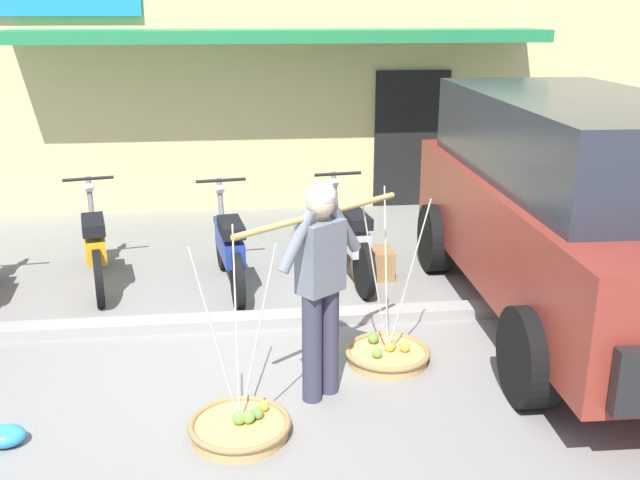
{
  "coord_description": "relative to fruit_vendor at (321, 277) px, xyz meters",
  "views": [
    {
      "loc": [
        -0.06,
        -5.54,
        2.84
      ],
      "look_at": [
        0.66,
        0.6,
        0.85
      ],
      "focal_mm": 40.36,
      "sensor_mm": 36.0,
      "label": 1
    }
  ],
  "objects": [
    {
      "name": "parked_truck",
      "position": [
        2.53,
        1.19,
        0.15
      ],
      "size": [
        2.27,
        4.86,
        2.1
      ],
      "color": "maroon",
      "rests_on": "ground"
    },
    {
      "name": "fruit_basket_right_side",
      "position": [
        0.62,
        0.49,
        -0.9
      ],
      "size": [
        0.72,
        0.72,
        1.45
      ],
      "color": "tan",
      "rests_on": "ground"
    },
    {
      "name": "motorcycle_third_in_row",
      "position": [
        -0.69,
        2.33,
        -0.52
      ],
      "size": [
        0.54,
        1.81,
        1.09
      ],
      "color": "black",
      "rests_on": "ground"
    },
    {
      "name": "motorcycle_end_of_row",
      "position": [
        0.6,
        2.49,
        -0.52
      ],
      "size": [
        0.54,
        1.82,
        1.09
      ],
      "color": "black",
      "rests_on": "ground"
    },
    {
      "name": "sidewalk_curb",
      "position": [
        -0.52,
        1.36,
        -0.93
      ],
      "size": [
        20.0,
        0.24,
        0.1
      ],
      "primitive_type": "cube",
      "color": "gray",
      "rests_on": "ground"
    },
    {
      "name": "wooden_crate",
      "position": [
        0.87,
        2.47,
        -0.82
      ],
      "size": [
        0.44,
        0.36,
        0.32
      ],
      "primitive_type": "cube",
      "color": "olive",
      "rests_on": "ground"
    },
    {
      "name": "fruit_vendor",
      "position": [
        0.0,
        0.0,
        0.0
      ],
      "size": [
        1.28,
        1.0,
        1.7
      ],
      "color": "#38384C",
      "rests_on": "ground"
    },
    {
      "name": "fruit_basket_left_side",
      "position": [
        -0.62,
        -0.48,
        -0.9
      ],
      "size": [
        0.72,
        0.72,
        1.45
      ],
      "color": "tan",
      "rests_on": "ground"
    },
    {
      "name": "plastic_litter_bag",
      "position": [
        -2.22,
        -0.42,
        -0.91
      ],
      "size": [
        0.28,
        0.22,
        0.14
      ],
      "primitive_type": "ellipsoid",
      "color": "#3393D1",
      "rests_on": "ground"
    },
    {
      "name": "motorcycle_second_in_row",
      "position": [
        -2.11,
        2.58,
        -0.52
      ],
      "size": [
        0.58,
        1.8,
        1.09
      ],
      "color": "black",
      "rests_on": "ground"
    },
    {
      "name": "ground_plane",
      "position": [
        -0.52,
        0.66,
        -0.98
      ],
      "size": [
        90.0,
        90.0,
        0.0
      ],
      "primitive_type": "plane",
      "color": "gray"
    },
    {
      "name": "storefront_building",
      "position": [
        0.04,
        7.98,
        1.12
      ],
      "size": [
        13.0,
        6.0,
        4.2
      ],
      "color": "#DBC684",
      "rests_on": "ground"
    }
  ]
}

